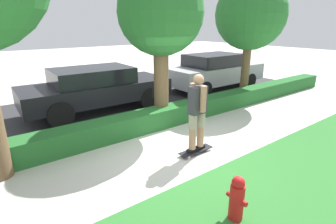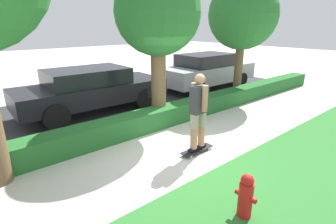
# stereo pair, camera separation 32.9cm
# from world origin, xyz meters

# --- Properties ---
(ground_plane) EXTENTS (60.00, 60.00, 0.00)m
(ground_plane) POSITION_xyz_m (0.00, 0.00, 0.00)
(ground_plane) COLOR beige
(grass_lawn_strip) EXTENTS (18.66, 4.00, 0.01)m
(grass_lawn_strip) POSITION_xyz_m (0.00, -3.00, 0.01)
(grass_lawn_strip) COLOR #2D702D
(grass_lawn_strip) RESTS_ON ground_plane
(street_asphalt) EXTENTS (18.66, 5.00, 0.01)m
(street_asphalt) POSITION_xyz_m (0.00, 4.20, 0.00)
(street_asphalt) COLOR #2D2D30
(street_asphalt) RESTS_ON ground_plane
(hedge_row) EXTENTS (18.66, 0.60, 0.54)m
(hedge_row) POSITION_xyz_m (0.00, 1.60, 0.27)
(hedge_row) COLOR #236028
(hedge_row) RESTS_ON ground_plane
(skateboard) EXTENTS (0.86, 0.24, 0.08)m
(skateboard) POSITION_xyz_m (0.25, -0.26, 0.07)
(skateboard) COLOR black
(skateboard) RESTS_ON ground_plane
(skater_person) EXTENTS (0.51, 0.45, 1.74)m
(skater_person) POSITION_xyz_m (0.25, -0.26, 1.01)
(skater_person) COLOR black
(skater_person) RESTS_ON skateboard
(tree_mid) EXTENTS (2.29, 2.29, 4.25)m
(tree_mid) POSITION_xyz_m (0.78, 1.82, 3.04)
(tree_mid) COLOR brown
(tree_mid) RESTS_ON ground_plane
(tree_far) EXTENTS (2.55, 2.55, 4.41)m
(tree_far) POSITION_xyz_m (4.98, 2.09, 3.11)
(tree_far) COLOR brown
(tree_far) RESTS_ON ground_plane
(parked_car_middle) EXTENTS (4.83, 2.00, 1.46)m
(parked_car_middle) POSITION_xyz_m (-0.28, 4.07, 0.79)
(parked_car_middle) COLOR black
(parked_car_middle) RESTS_ON ground_plane
(parked_car_rear) EXTENTS (4.75, 1.93, 1.55)m
(parked_car_rear) POSITION_xyz_m (5.32, 4.00, 0.81)
(parked_car_rear) COLOR #B7B7BC
(parked_car_rear) RESTS_ON ground_plane
(fire_hydrant) EXTENTS (0.22, 0.35, 0.72)m
(fire_hydrant) POSITION_xyz_m (-0.73, -2.18, 0.36)
(fire_hydrant) COLOR red
(fire_hydrant) RESTS_ON ground_plane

